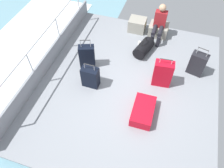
{
  "coord_description": "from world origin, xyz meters",
  "views": [
    {
      "loc": [
        0.68,
        -3.44,
        4.28
      ],
      "look_at": [
        -0.31,
        -0.34,
        0.25
      ],
      "focal_mm": 34.89,
      "sensor_mm": 36.0,
      "label": 1
    }
  ],
  "objects_px": {
    "suitcase_2": "(143,111)",
    "suitcase_1": "(197,64)",
    "suitcase_3": "(163,74)",
    "cargo_crate_1": "(158,30)",
    "duffel_bag": "(144,48)",
    "passenger_seated": "(159,23)",
    "suitcase_4": "(87,56)",
    "paper_cup": "(139,43)",
    "suitcase_0": "(90,77)",
    "cargo_crate_0": "(137,25)"
  },
  "relations": [
    {
      "from": "suitcase_1",
      "to": "duffel_bag",
      "type": "bearing_deg",
      "value": 167.49
    },
    {
      "from": "suitcase_3",
      "to": "cargo_crate_0",
      "type": "bearing_deg",
      "value": 119.19
    },
    {
      "from": "passenger_seated",
      "to": "suitcase_0",
      "type": "bearing_deg",
      "value": -118.1
    },
    {
      "from": "passenger_seated",
      "to": "duffel_bag",
      "type": "bearing_deg",
      "value": -107.37
    },
    {
      "from": "suitcase_3",
      "to": "duffel_bag",
      "type": "xyz_separation_m",
      "value": [
        -0.66,
        0.96,
        -0.18
      ]
    },
    {
      "from": "suitcase_1",
      "to": "suitcase_4",
      "type": "distance_m",
      "value": 2.83
    },
    {
      "from": "duffel_bag",
      "to": "paper_cup",
      "type": "relative_size",
      "value": 7.19
    },
    {
      "from": "passenger_seated",
      "to": "suitcase_4",
      "type": "height_order",
      "value": "passenger_seated"
    },
    {
      "from": "cargo_crate_0",
      "to": "suitcase_0",
      "type": "distance_m",
      "value": 2.57
    },
    {
      "from": "suitcase_2",
      "to": "suitcase_3",
      "type": "bearing_deg",
      "value": 77.63
    },
    {
      "from": "cargo_crate_1",
      "to": "suitcase_2",
      "type": "xyz_separation_m",
      "value": [
        0.19,
        -2.95,
        -0.05
      ]
    },
    {
      "from": "suitcase_1",
      "to": "cargo_crate_0",
      "type": "bearing_deg",
      "value": 145.34
    },
    {
      "from": "suitcase_0",
      "to": "cargo_crate_1",
      "type": "bearing_deg",
      "value": 63.61
    },
    {
      "from": "cargo_crate_0",
      "to": "suitcase_0",
      "type": "xyz_separation_m",
      "value": [
        -0.57,
        -2.5,
        0.09
      ]
    },
    {
      "from": "cargo_crate_1",
      "to": "suitcase_4",
      "type": "height_order",
      "value": "suitcase_4"
    },
    {
      "from": "passenger_seated",
      "to": "paper_cup",
      "type": "distance_m",
      "value": 0.79
    },
    {
      "from": "suitcase_3",
      "to": "suitcase_0",
      "type": "bearing_deg",
      "value": -160.89
    },
    {
      "from": "cargo_crate_0",
      "to": "suitcase_3",
      "type": "distance_m",
      "value": 2.22
    },
    {
      "from": "paper_cup",
      "to": "passenger_seated",
      "type": "bearing_deg",
      "value": 46.25
    },
    {
      "from": "suitcase_0",
      "to": "suitcase_1",
      "type": "bearing_deg",
      "value": 26.48
    },
    {
      "from": "suitcase_3",
      "to": "cargo_crate_1",
      "type": "bearing_deg",
      "value": 102.17
    },
    {
      "from": "suitcase_3",
      "to": "suitcase_1",
      "type": "bearing_deg",
      "value": 39.25
    },
    {
      "from": "cargo_crate_1",
      "to": "suitcase_1",
      "type": "distance_m",
      "value": 1.76
    },
    {
      "from": "suitcase_2",
      "to": "suitcase_1",
      "type": "bearing_deg",
      "value": 58.83
    },
    {
      "from": "passenger_seated",
      "to": "suitcase_4",
      "type": "bearing_deg",
      "value": -132.26
    },
    {
      "from": "passenger_seated",
      "to": "suitcase_2",
      "type": "bearing_deg",
      "value": -86.12
    },
    {
      "from": "cargo_crate_0",
      "to": "suitcase_4",
      "type": "xyz_separation_m",
      "value": [
        -0.9,
        -1.9,
        0.14
      ]
    },
    {
      "from": "cargo_crate_1",
      "to": "suitcase_4",
      "type": "xyz_separation_m",
      "value": [
        -1.56,
        -1.89,
        0.16
      ]
    },
    {
      "from": "suitcase_0",
      "to": "suitcase_4",
      "type": "height_order",
      "value": "suitcase_4"
    },
    {
      "from": "passenger_seated",
      "to": "suitcase_1",
      "type": "relative_size",
      "value": 1.28
    },
    {
      "from": "suitcase_2",
      "to": "paper_cup",
      "type": "bearing_deg",
      "value": 104.97
    },
    {
      "from": "cargo_crate_1",
      "to": "suitcase_1",
      "type": "bearing_deg",
      "value": -46.8
    },
    {
      "from": "passenger_seated",
      "to": "cargo_crate_0",
      "type": "bearing_deg",
      "value": 164.25
    },
    {
      "from": "passenger_seated",
      "to": "suitcase_4",
      "type": "relative_size",
      "value": 1.2
    },
    {
      "from": "cargo_crate_0",
      "to": "suitcase_0",
      "type": "relative_size",
      "value": 0.76
    },
    {
      "from": "suitcase_0",
      "to": "suitcase_1",
      "type": "relative_size",
      "value": 0.88
    },
    {
      "from": "passenger_seated",
      "to": "cargo_crate_1",
      "type": "bearing_deg",
      "value": 90.0
    },
    {
      "from": "suitcase_2",
      "to": "cargo_crate_0",
      "type": "bearing_deg",
      "value": 106.06
    },
    {
      "from": "passenger_seated",
      "to": "paper_cup",
      "type": "height_order",
      "value": "passenger_seated"
    },
    {
      "from": "duffel_bag",
      "to": "suitcase_1",
      "type": "bearing_deg",
      "value": -12.51
    },
    {
      "from": "passenger_seated",
      "to": "suitcase_2",
      "type": "xyz_separation_m",
      "value": [
        0.19,
        -2.77,
        -0.41
      ]
    },
    {
      "from": "cargo_crate_1",
      "to": "paper_cup",
      "type": "xyz_separation_m",
      "value": [
        -0.43,
        -0.63,
        -0.12
      ]
    },
    {
      "from": "passenger_seated",
      "to": "suitcase_3",
      "type": "xyz_separation_m",
      "value": [
        0.41,
        -1.74,
        -0.18
      ]
    },
    {
      "from": "suitcase_3",
      "to": "duffel_bag",
      "type": "height_order",
      "value": "suitcase_3"
    },
    {
      "from": "duffel_bag",
      "to": "paper_cup",
      "type": "height_order",
      "value": "duffel_bag"
    },
    {
      "from": "cargo_crate_1",
      "to": "passenger_seated",
      "type": "relative_size",
      "value": 0.56
    },
    {
      "from": "suitcase_1",
      "to": "duffel_bag",
      "type": "distance_m",
      "value": 1.49
    },
    {
      "from": "suitcase_2",
      "to": "paper_cup",
      "type": "xyz_separation_m",
      "value": [
        -0.62,
        2.32,
        -0.08
      ]
    },
    {
      "from": "suitcase_1",
      "to": "passenger_seated",
      "type": "bearing_deg",
      "value": 137.45
    },
    {
      "from": "suitcase_2",
      "to": "suitcase_4",
      "type": "distance_m",
      "value": 2.05
    }
  ]
}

